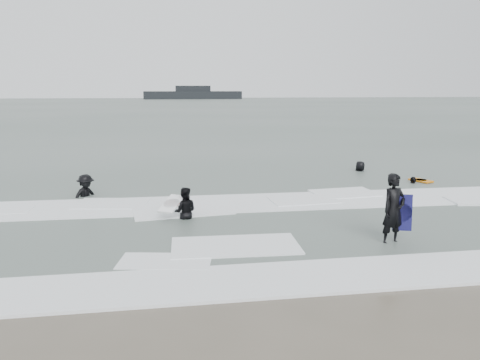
{
  "coord_description": "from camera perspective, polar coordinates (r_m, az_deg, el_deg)",
  "views": [
    {
      "loc": [
        -2.07,
        -9.85,
        4.11
      ],
      "look_at": [
        0.0,
        5.0,
        1.1
      ],
      "focal_mm": 35.0,
      "sensor_mm": 36.0,
      "label": 1
    }
  ],
  "objects": [
    {
      "name": "ground",
      "position": [
        10.87,
        3.71,
        -10.89
      ],
      "size": [
        320.0,
        320.0,
        0.0
      ],
      "primitive_type": "plane",
      "color": "brown",
      "rests_on": "ground"
    },
    {
      "name": "sea",
      "position": [
        89.96,
        -6.69,
        8.7
      ],
      "size": [
        320.0,
        320.0,
        0.0
      ],
      "primitive_type": "plane",
      "color": "#47544C",
      "rests_on": "ground"
    },
    {
      "name": "surfer_centre",
      "position": [
        13.12,
        17.96,
        -7.47
      ],
      "size": [
        0.81,
        0.65,
        1.93
      ],
      "primitive_type": "imported",
      "rotation": [
        0.0,
        0.0,
        0.3
      ],
      "color": "black",
      "rests_on": "ground"
    },
    {
      "name": "surfer_wading",
      "position": [
        14.86,
        -6.73,
        -4.78
      ],
      "size": [
        0.84,
        0.69,
        1.58
      ],
      "primitive_type": "imported",
      "rotation": [
        0.0,
        0.0,
        3.02
      ],
      "color": "black",
      "rests_on": "ground"
    },
    {
      "name": "surfer_breaker",
      "position": [
        18.46,
        -18.22,
        -2.09
      ],
      "size": [
        1.26,
        1.25,
        1.75
      ],
      "primitive_type": "imported",
      "rotation": [
        0.0,
        0.0,
        0.77
      ],
      "color": "black",
      "rests_on": "ground"
    },
    {
      "name": "surfer_right_near",
      "position": [
        21.25,
        20.34,
        -0.52
      ],
      "size": [
        0.83,
        0.91,
        1.49
      ],
      "primitive_type": "imported",
      "rotation": [
        0.0,
        0.0,
        -2.25
      ],
      "color": "black",
      "rests_on": "ground"
    },
    {
      "name": "surfer_right_far",
      "position": [
        23.55,
        14.42,
        0.94
      ],
      "size": [
        0.94,
        0.97,
        1.69
      ],
      "primitive_type": "imported",
      "rotation": [
        0.0,
        0.0,
        -2.28
      ],
      "color": "black",
      "rests_on": "ground"
    },
    {
      "name": "surf_foam",
      "position": [
        14.3,
        0.72,
        -5.19
      ],
      "size": [
        30.03,
        9.06,
        0.09
      ],
      "color": "white",
      "rests_on": "ground"
    },
    {
      "name": "bodyboards",
      "position": [
        16.05,
        11.96,
        -1.9
      ],
      "size": [
        11.53,
        8.07,
        1.25
      ],
      "color": "#0E0D40",
      "rests_on": "ground"
    },
    {
      "name": "vessel_horizon",
      "position": [
        155.18,
        -5.75,
        10.36
      ],
      "size": [
        31.43,
        5.61,
        4.26
      ],
      "color": "black",
      "rests_on": "ground"
    }
  ]
}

